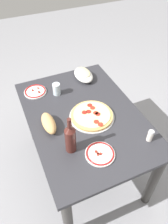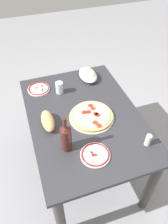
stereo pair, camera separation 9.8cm
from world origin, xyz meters
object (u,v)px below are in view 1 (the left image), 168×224
object	(u,v)px
pepperoni_pizza	(92,115)
side_plate_near	(100,154)
wine_bottle	(70,138)
side_plate_far	(35,91)
baked_pasta_dish	(83,74)
water_glass	(57,89)
spice_shaker	(150,136)
dining_table	(84,126)
bread_loaf	(49,123)

from	to	relation	value
pepperoni_pizza	side_plate_near	xyz separation A→B (m)	(-0.32, 0.09, -0.01)
wine_bottle	side_plate_far	bearing A→B (deg)	5.58
baked_pasta_dish	side_plate_near	distance (m)	0.83
water_glass	spice_shaker	size ratio (longest dim) A/B	1.15
side_plate_far	spice_shaker	bearing A→B (deg)	-144.37
side_plate_near	side_plate_far	distance (m)	0.80
side_plate_near	pepperoni_pizza	bearing A→B (deg)	-16.32
side_plate_near	side_plate_far	xyz separation A→B (m)	(0.77, 0.22, 0.00)
dining_table	side_plate_far	world-z (taller)	side_plate_far
water_glass	baked_pasta_dish	bearing A→B (deg)	-68.46
spice_shaker	side_plate_far	bearing A→B (deg)	35.63
dining_table	wine_bottle	bearing A→B (deg)	141.26
side_plate_near	dining_table	bearing A→B (deg)	-7.69
dining_table	side_plate_near	bearing A→B (deg)	172.31
side_plate_far	bread_loaf	bearing A→B (deg)	178.87
dining_table	baked_pasta_dish	size ratio (longest dim) A/B	4.86
side_plate_near	side_plate_far	size ratio (longest dim) A/B	1.03
side_plate_far	bread_loaf	world-z (taller)	bread_loaf
pepperoni_pizza	bread_loaf	world-z (taller)	bread_loaf
baked_pasta_dish	side_plate_near	size ratio (longest dim) A/B	1.25
pepperoni_pizza	dining_table	bearing A→B (deg)	47.18
water_glass	bread_loaf	xyz separation A→B (m)	(-0.33, 0.17, -0.01)
wine_bottle	bread_loaf	size ratio (longest dim) A/B	1.35
dining_table	side_plate_near	xyz separation A→B (m)	(-0.37, 0.05, 0.13)
pepperoni_pizza	wine_bottle	size ratio (longest dim) A/B	1.19
baked_pasta_dish	side_plate_near	world-z (taller)	baked_pasta_dish
dining_table	spice_shaker	distance (m)	0.53
spice_shaker	side_plate_near	bearing A→B (deg)	85.63
wine_bottle	water_glass	bearing A→B (deg)	-9.54
side_plate_near	bread_loaf	xyz separation A→B (m)	(0.35, 0.23, 0.03)
pepperoni_pizza	bread_loaf	size ratio (longest dim) A/B	1.61
wine_bottle	side_plate_far	size ratio (longest dim) A/B	1.52
baked_pasta_dish	spice_shaker	distance (m)	0.83
wine_bottle	bread_loaf	distance (m)	0.26
baked_pasta_dish	side_plate_near	bearing A→B (deg)	163.68
pepperoni_pizza	side_plate_far	distance (m)	0.55
pepperoni_pizza	water_glass	bearing A→B (deg)	23.07
wine_bottle	side_plate_near	xyz separation A→B (m)	(-0.11, -0.15, -0.10)
dining_table	spice_shaker	world-z (taller)	spice_shaker
dining_table	wine_bottle	distance (m)	0.40
side_plate_far	bread_loaf	size ratio (longest dim) A/B	0.89
side_plate_far	spice_shaker	world-z (taller)	spice_shaker
dining_table	water_glass	world-z (taller)	water_glass
side_plate_far	pepperoni_pizza	bearing A→B (deg)	-145.28
side_plate_near	spice_shaker	distance (m)	0.36
wine_bottle	pepperoni_pizza	bearing A→B (deg)	-49.68
pepperoni_pizza	spice_shaker	distance (m)	0.44
dining_table	pepperoni_pizza	distance (m)	0.15
dining_table	spice_shaker	bearing A→B (deg)	-141.95
dining_table	bread_loaf	xyz separation A→B (m)	(-0.01, 0.28, 0.17)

